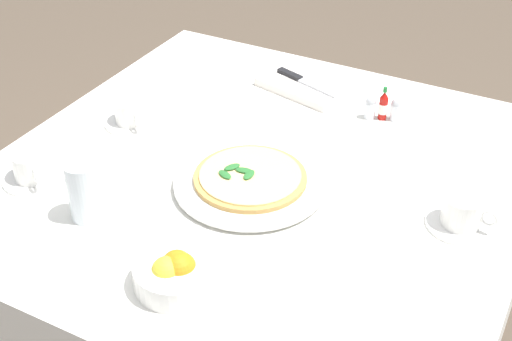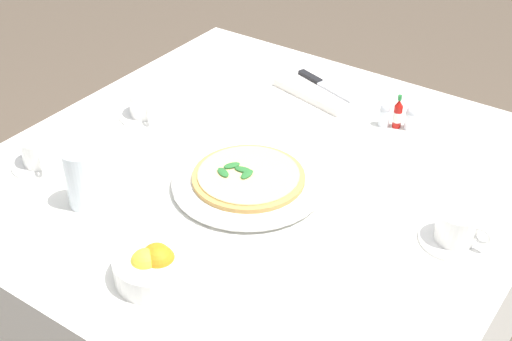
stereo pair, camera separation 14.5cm
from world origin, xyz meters
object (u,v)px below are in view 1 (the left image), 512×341
object	(u,v)px
pizza	(250,177)
water_glass_right_edge	(85,194)
pepper_shaker	(370,108)
salt_shaker	(396,110)
napkin_folded	(303,86)
pizza_plate	(250,182)
coffee_cup_back_corner	(32,168)
citrus_bowl	(177,272)
hot_sauce_bottle	(383,106)
coffee_cup_near_left	(131,113)
coffee_cup_center_back	(462,213)
dinner_knife	(304,81)

from	to	relation	value
pizza	water_glass_right_edge	distance (m)	0.33
pepper_shaker	salt_shaker	bearing A→B (deg)	19.65
napkin_folded	pizza_plate	bearing A→B (deg)	-66.30
pizza_plate	water_glass_right_edge	xyz separation A→B (m)	(-0.23, -0.23, 0.04)
coffee_cup_back_corner	citrus_bowl	xyz separation A→B (m)	(0.43, -0.12, -0.00)
hot_sauce_bottle	water_glass_right_edge	bearing A→B (deg)	-121.27
water_glass_right_edge	pepper_shaker	distance (m)	0.70
pizza_plate	citrus_bowl	world-z (taller)	citrus_bowl
pepper_shaker	napkin_folded	bearing A→B (deg)	164.04
pizza_plate	coffee_cup_near_left	xyz separation A→B (m)	(-0.36, 0.09, 0.02)
salt_shaker	pepper_shaker	xyz separation A→B (m)	(-0.06, -0.02, 0.00)
coffee_cup_near_left	coffee_cup_center_back	size ratio (longest dim) A/B	0.98
citrus_bowl	hot_sauce_bottle	size ratio (longest dim) A/B	1.81
coffee_cup_back_corner	hot_sauce_bottle	distance (m)	0.80
coffee_cup_back_corner	pepper_shaker	xyz separation A→B (m)	(0.52, 0.56, -0.00)
pizza_plate	citrus_bowl	bearing A→B (deg)	-85.62
dinner_knife	salt_shaker	xyz separation A→B (m)	(0.25, -0.04, 0.00)
coffee_cup_near_left	napkin_folded	size ratio (longest dim) A/B	0.53
pizza_plate	coffee_cup_center_back	xyz separation A→B (m)	(0.41, 0.08, 0.02)
hot_sauce_bottle	salt_shaker	xyz separation A→B (m)	(0.03, 0.01, -0.01)
coffee_cup_near_left	hot_sauce_bottle	distance (m)	0.59
pizza_plate	salt_shaker	distance (m)	0.43
coffee_cup_near_left	water_glass_right_edge	xyz separation A→B (m)	(0.13, -0.32, 0.03)
coffee_cup_center_back	citrus_bowl	bearing A→B (deg)	-135.27
coffee_cup_center_back	pepper_shaker	bearing A→B (deg)	134.24
napkin_folded	dinner_knife	bearing A→B (deg)	-4.92
coffee_cup_near_left	salt_shaker	size ratio (longest dim) A/B	2.31
water_glass_right_edge	dinner_knife	world-z (taller)	water_glass_right_edge
pizza_plate	pepper_shaker	world-z (taller)	pepper_shaker
coffee_cup_center_back	citrus_bowl	world-z (taller)	same
coffee_cup_center_back	salt_shaker	world-z (taller)	coffee_cup_center_back
hot_sauce_bottle	salt_shaker	size ratio (longest dim) A/B	1.48
citrus_bowl	pepper_shaker	distance (m)	0.69
dinner_knife	pepper_shaker	distance (m)	0.20
water_glass_right_edge	napkin_folded	bearing A→B (deg)	77.32
coffee_cup_near_left	citrus_bowl	world-z (taller)	citrus_bowl
pizza_plate	hot_sauce_bottle	bearing A→B (deg)	69.51
dinner_knife	napkin_folded	bearing A→B (deg)	180.00
coffee_cup_near_left	salt_shaker	xyz separation A→B (m)	(0.54, 0.30, -0.00)
pizza_plate	water_glass_right_edge	size ratio (longest dim) A/B	2.57
coffee_cup_near_left	pizza_plate	bearing A→B (deg)	-14.56
coffee_cup_back_corner	napkin_folded	size ratio (longest dim) A/B	0.53
coffee_cup_back_corner	dinner_knife	bearing A→B (deg)	62.01
water_glass_right_edge	coffee_cup_center_back	bearing A→B (deg)	25.57
coffee_cup_near_left	dinner_knife	bearing A→B (deg)	49.89
pizza	coffee_cup_near_left	bearing A→B (deg)	165.40
coffee_cup_near_left	dinner_knife	distance (m)	0.44
pizza	hot_sauce_bottle	size ratio (longest dim) A/B	2.78
water_glass_right_edge	coffee_cup_back_corner	bearing A→B (deg)	166.15
water_glass_right_edge	hot_sauce_bottle	xyz separation A→B (m)	(0.38, 0.62, -0.02)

